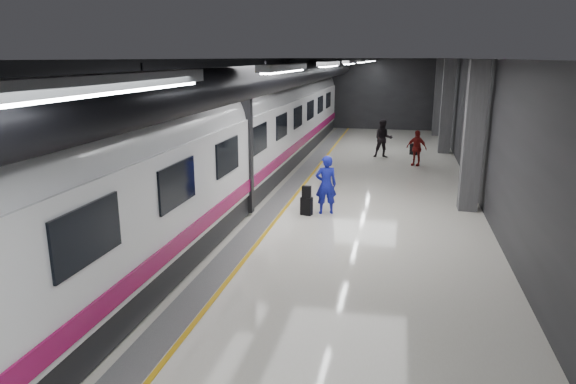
# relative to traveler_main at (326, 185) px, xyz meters

# --- Properties ---
(ground) EXTENTS (40.00, 40.00, 0.00)m
(ground) POSITION_rel_traveler_main_xyz_m (-0.35, -0.66, -0.88)
(ground) COLOR silver
(ground) RESTS_ON ground
(platform_hall) EXTENTS (10.02, 40.02, 4.51)m
(platform_hall) POSITION_rel_traveler_main_xyz_m (-0.63, 0.29, 2.66)
(platform_hall) COLOR black
(platform_hall) RESTS_ON ground
(train) EXTENTS (3.05, 38.00, 4.05)m
(train) POSITION_rel_traveler_main_xyz_m (-3.59, -0.66, 1.19)
(train) COLOR black
(train) RESTS_ON ground
(traveler_main) EXTENTS (0.74, 0.61, 1.76)m
(traveler_main) POSITION_rel_traveler_main_xyz_m (0.00, 0.00, 0.00)
(traveler_main) COLOR #1B21CC
(traveler_main) RESTS_ON ground
(suitcase_main) EXTENTS (0.37, 0.28, 0.54)m
(suitcase_main) POSITION_rel_traveler_main_xyz_m (-0.53, -0.28, -0.61)
(suitcase_main) COLOR black
(suitcase_main) RESTS_ON ground
(shoulder_bag) EXTENTS (0.27, 0.15, 0.35)m
(shoulder_bag) POSITION_rel_traveler_main_xyz_m (-0.53, -0.32, -0.17)
(shoulder_bag) COLOR black
(shoulder_bag) RESTS_ON suitcase_main
(traveler_far_a) EXTENTS (0.95, 0.79, 1.78)m
(traveler_far_a) POSITION_rel_traveler_main_xyz_m (1.31, 9.38, 0.01)
(traveler_far_a) COLOR black
(traveler_far_a) RESTS_ON ground
(traveler_far_b) EXTENTS (0.97, 0.70, 1.53)m
(traveler_far_b) POSITION_rel_traveler_main_xyz_m (2.79, 7.84, -0.12)
(traveler_far_b) COLOR maroon
(traveler_far_b) RESTS_ON ground
(suitcase_far) EXTENTS (0.42, 0.36, 0.53)m
(suitcase_far) POSITION_rel_traveler_main_xyz_m (2.77, 10.47, -0.62)
(suitcase_far) COLOR black
(suitcase_far) RESTS_ON ground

